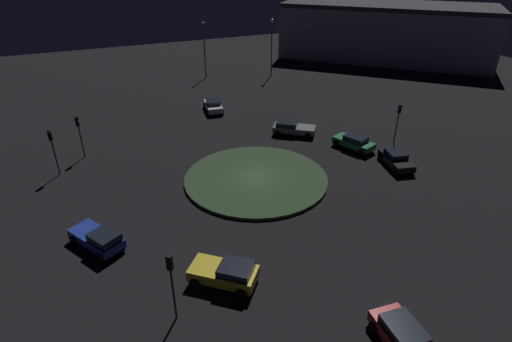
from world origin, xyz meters
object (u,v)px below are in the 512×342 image
object	(u,v)px
traffic_light_southeast_near	(79,129)
traffic_light_west	(398,116)
car_red	(408,341)
car_silver	(213,106)
store_building	(386,32)
streetlamp_south	(204,45)
traffic_light_southeast	(52,144)
streetlamp_southwest	(272,39)
car_yellow	(226,273)
traffic_light_northeast	(171,275)
car_green	(354,142)
car_blue	(98,238)
car_grey	(293,128)
car_black	(396,159)

from	to	relation	value
traffic_light_southeast_near	traffic_light_west	size ratio (longest dim) A/B	0.99
car_red	car_silver	bearing A→B (deg)	-178.07
car_red	traffic_light_southeast_near	world-z (taller)	traffic_light_southeast_near
store_building	streetlamp_south	bearing A→B (deg)	42.66
traffic_light_southeast	streetlamp_southwest	size ratio (longest dim) A/B	0.50
car_yellow	traffic_light_northeast	distance (m)	4.32
car_red	car_green	bearing A→B (deg)	155.98
streetlamp_south	store_building	bearing A→B (deg)	178.05
streetlamp_southwest	traffic_light_southeast_near	bearing A→B (deg)	32.44
car_blue	traffic_light_northeast	distance (m)	8.92
car_grey	traffic_light_southeast_near	bearing A→B (deg)	-151.50
car_black	car_silver	xyz separation A→B (m)	(10.77, -20.34, 0.00)
car_black	streetlamp_southwest	bearing A→B (deg)	-170.84
traffic_light_southeast	streetlamp_southwest	xyz separation A→B (m)	(-30.77, -20.90, 2.53)
traffic_light_northeast	car_grey	bearing A→B (deg)	-2.28
car_red	streetlamp_south	distance (m)	51.40
streetlamp_southwest	car_yellow	bearing A→B (deg)	61.00
traffic_light_west	streetlamp_southwest	bearing A→B (deg)	-92.95
car_blue	car_black	bearing A→B (deg)	-117.38
car_grey	traffic_light_southeast_near	distance (m)	21.17
car_green	car_red	bearing A→B (deg)	-48.77
car_yellow	store_building	xyz separation A→B (m)	(-45.05, -41.68, 3.85)
car_silver	traffic_light_southeast_near	distance (m)	16.86
car_silver	traffic_light_southeast	bearing A→B (deg)	-52.87
car_yellow	car_silver	bearing A→B (deg)	-66.65
traffic_light_west	store_building	bearing A→B (deg)	-131.69
car_yellow	traffic_light_west	world-z (taller)	traffic_light_west
car_green	store_building	world-z (taller)	store_building
car_red	car_silver	size ratio (longest dim) A/B	1.13
car_black	store_building	world-z (taller)	store_building
car_yellow	car_silver	size ratio (longest dim) A/B	1.03
traffic_light_southeast	store_building	size ratio (longest dim) A/B	0.12
car_grey	streetlamp_south	world-z (taller)	streetlamp_south
traffic_light_southeast	streetlamp_southwest	bearing A→B (deg)	61.17
car_silver	traffic_light_southeast_near	bearing A→B (deg)	-57.52
car_black	streetlamp_south	size ratio (longest dim) A/B	0.53
car_yellow	car_red	bearing A→B (deg)	169.38
car_blue	traffic_light_northeast	size ratio (longest dim) A/B	1.01
streetlamp_south	streetlamp_southwest	bearing A→B (deg)	160.70
car_green	traffic_light_west	distance (m)	5.21
car_black	streetlamp_southwest	world-z (taller)	streetlamp_southwest
car_blue	car_silver	world-z (taller)	car_blue
car_black	traffic_light_west	xyz separation A→B (m)	(-3.34, -4.17, 2.21)
store_building	car_green	bearing A→B (deg)	91.92
traffic_light_northeast	traffic_light_west	world-z (taller)	traffic_light_northeast
car_black	car_silver	size ratio (longest dim) A/B	1.05
car_grey	streetlamp_southwest	size ratio (longest dim) A/B	0.55
car_grey	traffic_light_southeast_near	world-z (taller)	traffic_light_southeast_near
car_silver	traffic_light_west	bearing A→B (deg)	49.53
traffic_light_southeast	store_building	distance (m)	58.72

